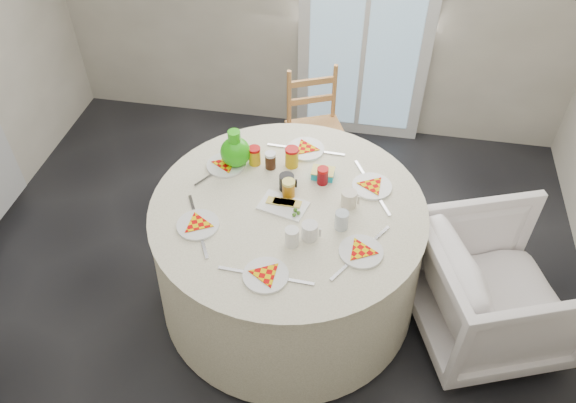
% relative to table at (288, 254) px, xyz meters
% --- Properties ---
extents(floor, '(4.00, 4.00, 0.00)m').
position_rel_table_xyz_m(floor, '(-0.14, -0.17, -0.38)').
color(floor, black).
rests_on(floor, ground).
extents(glass_door, '(1.00, 0.08, 2.10)m').
position_rel_table_xyz_m(glass_door, '(0.26, 1.78, 0.68)').
color(glass_door, silver).
rests_on(glass_door, floor).
extents(table, '(1.54, 1.54, 0.78)m').
position_rel_table_xyz_m(table, '(0.00, 0.00, 0.00)').
color(table, white).
rests_on(table, floor).
extents(wooden_chair, '(0.51, 0.50, 0.87)m').
position_rel_table_xyz_m(wooden_chair, '(0.00, 1.12, 0.09)').
color(wooden_chair, tan).
rests_on(wooden_chair, floor).
extents(armchair, '(0.97, 1.00, 0.81)m').
position_rel_table_xyz_m(armchair, '(1.18, -0.05, 0.02)').
color(armchair, white).
rests_on(armchair, floor).
extents(place_settings, '(1.24, 1.24, 0.02)m').
position_rel_table_xyz_m(place_settings, '(0.00, 0.00, 0.40)').
color(place_settings, silver).
rests_on(place_settings, table).
extents(jar_cluster, '(0.52, 0.39, 0.14)m').
position_rel_table_xyz_m(jar_cluster, '(-0.06, 0.27, 0.45)').
color(jar_cluster, brown).
rests_on(jar_cluster, table).
extents(butter_tub, '(0.13, 0.10, 0.05)m').
position_rel_table_xyz_m(butter_tub, '(0.15, 0.27, 0.41)').
color(butter_tub, '#13A3B6').
rests_on(butter_tub, table).
extents(green_pitcher, '(0.23, 0.23, 0.23)m').
position_rel_table_xyz_m(green_pitcher, '(-0.36, 0.29, 0.49)').
color(green_pitcher, '#26BB0E').
rests_on(green_pitcher, table).
extents(cheese_platter, '(0.28, 0.22, 0.03)m').
position_rel_table_xyz_m(cheese_platter, '(-0.02, -0.01, 0.40)').
color(cheese_platter, white).
rests_on(cheese_platter, table).
extents(mugs_glasses, '(0.80, 0.80, 0.12)m').
position_rel_table_xyz_m(mugs_glasses, '(0.15, 0.02, 0.44)').
color(mugs_glasses, gray).
rests_on(mugs_glasses, table).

